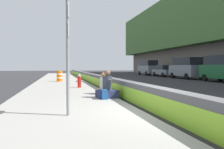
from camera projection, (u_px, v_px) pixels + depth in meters
name	position (u px, v px, depth m)	size (l,w,h in m)	color
ground_plane	(158.00, 116.00, 6.50)	(160.00, 160.00, 0.00)	#2B2B2D
sidewalk_strip	(68.00, 118.00, 5.87)	(80.00, 4.40, 0.14)	gray
jersey_barrier	(158.00, 101.00, 6.49)	(76.00, 0.45, 0.85)	#545456
route_sign_post	(68.00, 38.00, 5.84)	(0.44, 0.09, 3.60)	gray
fire_hydrant	(79.00, 80.00, 13.84)	(0.26, 0.46, 0.88)	red
seated_person_foreground	(107.00, 89.00, 9.29)	(0.85, 0.95, 1.19)	#23284C
seated_person_middle	(103.00, 87.00, 10.60)	(0.76, 0.85, 1.05)	#706651
backpack	(104.00, 94.00, 8.85)	(0.32, 0.28, 0.40)	navy
construction_barrel	(60.00, 76.00, 19.65)	(0.54, 0.54, 0.95)	orange
parked_car_fourth	(186.00, 68.00, 26.53)	(5.12, 2.14, 2.56)	slate
parked_car_midline	(164.00, 71.00, 32.17)	(4.52, 1.99, 1.71)	slate
parked_car_far	(148.00, 67.00, 37.80)	(5.13, 2.17, 2.56)	slate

